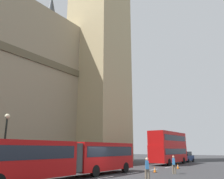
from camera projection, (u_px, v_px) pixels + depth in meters
name	position (u px, v px, depth m)	size (l,w,h in m)	color
ground_plane	(104.00, 178.00, 19.49)	(160.00, 160.00, 0.00)	#333335
lane_centre_marking	(106.00, 177.00, 19.68)	(29.80, 0.16, 0.01)	silver
articulated_bus	(69.00, 156.00, 19.31)	(16.54, 2.54, 2.90)	#B20F0F
double_decker_bus	(169.00, 146.00, 36.69)	(9.75, 2.54, 4.90)	#B20F0F
sedan_lead	(186.00, 157.00, 42.94)	(4.40, 1.86, 1.85)	navy
traffic_cone_west	(155.00, 170.00, 23.77)	(0.36, 0.36, 0.58)	black
traffic_cone_middle	(178.00, 166.00, 28.30)	(0.36, 0.36, 0.58)	black
street_lamp	(5.00, 140.00, 19.65)	(0.44, 0.44, 5.27)	black
pedestrian_near_cones	(147.00, 168.00, 17.59)	(0.47, 0.41, 1.69)	#726651
pedestrian_by_kerb	(174.00, 164.00, 22.54)	(0.45, 0.35, 1.69)	#726651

